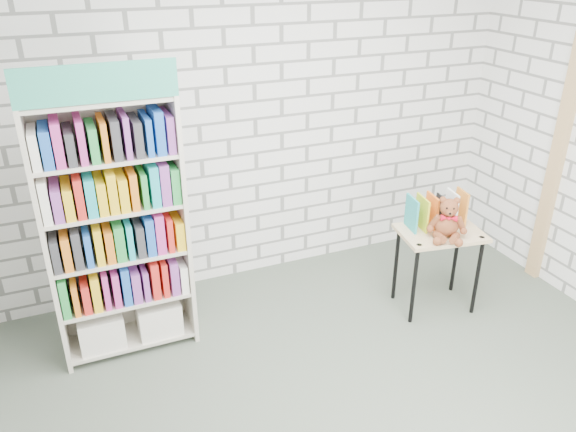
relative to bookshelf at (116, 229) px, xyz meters
name	(u,v)px	position (x,y,z in m)	size (l,w,h in m)	color
ground	(370,421)	(1.23, -1.36, -0.94)	(4.50, 4.50, 0.00)	#4B5548
room_shell	(393,147)	(1.23, -1.36, 0.84)	(4.52, 4.02, 2.81)	silver
bookshelf	(116,229)	(0.00, 0.00, 0.00)	(0.92, 0.36, 2.07)	beige
display_table	(439,242)	(2.34, -0.46, -0.36)	(0.69, 0.53, 0.68)	tan
table_books	(437,211)	(2.36, -0.36, -0.13)	(0.47, 0.26, 0.26)	teal
teddy_bear	(448,222)	(2.31, -0.55, -0.14)	(0.31, 0.30, 0.32)	brown
door_trim	(556,164)	(3.46, -0.41, 0.11)	(0.05, 0.12, 2.10)	tan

